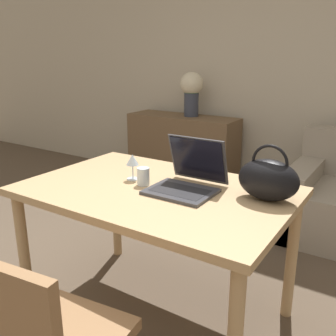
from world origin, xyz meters
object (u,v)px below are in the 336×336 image
at_px(handbag, 268,179).
at_px(drinking_glass, 143,176).
at_px(flower_vase, 192,90).
at_px(wine_glass, 133,162).
at_px(laptop, 189,176).

bearing_deg(handbag, drinking_glass, -166.50).
bearing_deg(handbag, flower_vase, 128.50).
bearing_deg(flower_vase, wine_glass, -69.25).
distance_m(handbag, flower_vase, 2.35).
bearing_deg(wine_glass, handbag, 8.70).
distance_m(drinking_glass, flower_vase, 2.17).
relative_size(drinking_glass, handbag, 0.32).
xyz_separation_m(wine_glass, flower_vase, (-0.74, 1.95, 0.21)).
relative_size(drinking_glass, flower_vase, 0.20).
bearing_deg(handbag, wine_glass, -171.30).
bearing_deg(flower_vase, laptop, -60.69).
relative_size(laptop, wine_glass, 2.39).
bearing_deg(laptop, handbag, 10.20).
distance_m(wine_glass, handbag, 0.73).
distance_m(wine_glass, flower_vase, 2.09).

